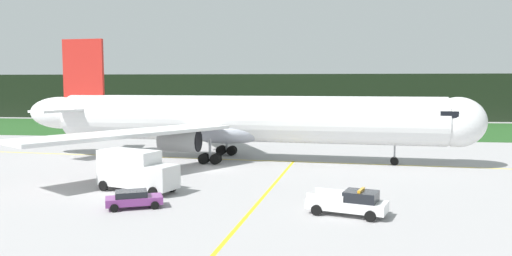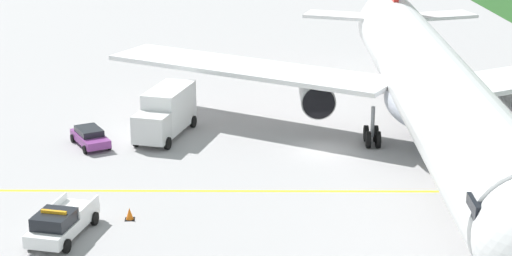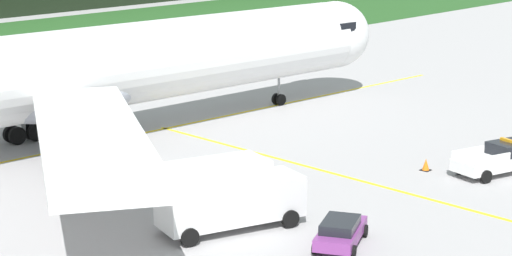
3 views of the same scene
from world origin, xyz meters
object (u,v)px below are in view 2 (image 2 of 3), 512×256
object	(u,v)px
apron_cone	(130,214)
ops_pickup_truck	(61,223)
staff_car	(90,137)
airliner	(432,89)
catering_truck	(166,112)

from	to	relation	value
apron_cone	ops_pickup_truck	bearing A→B (deg)	-57.31
ops_pickup_truck	apron_cone	xyz separation A→B (m)	(-2.29, 3.56, -0.56)
ops_pickup_truck	apron_cone	size ratio (longest dim) A/B	8.21
staff_car	ops_pickup_truck	bearing A→B (deg)	0.15
airliner	catering_truck	bearing A→B (deg)	-108.37
airliner	apron_cone	size ratio (longest dim) A/B	78.41
catering_truck	staff_car	world-z (taller)	catering_truck
staff_car	apron_cone	xyz separation A→B (m)	(13.46, 3.60, -0.35)
ops_pickup_truck	staff_car	distance (m)	15.75
airliner	staff_car	world-z (taller)	airliner
airliner	apron_cone	xyz separation A→B (m)	(9.37, -19.90, -4.49)
catering_truck	staff_car	size ratio (longest dim) A/B	1.70
airliner	staff_car	xyz separation A→B (m)	(-4.09, -23.50, -4.14)
ops_pickup_truck	staff_car	world-z (taller)	ops_pickup_truck
catering_truck	apron_cone	bearing A→B (deg)	-6.67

